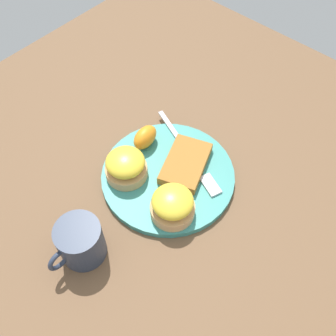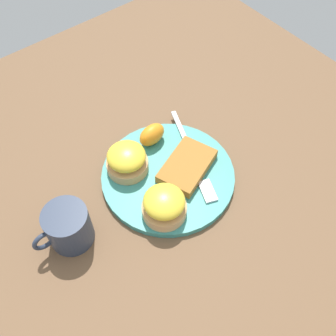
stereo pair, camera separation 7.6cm
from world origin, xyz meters
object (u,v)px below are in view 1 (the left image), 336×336
object	(u,v)px
orange_wedge	(145,137)
fork	(190,156)
sandwich_benedict_right	(173,205)
hashbrown_patty	(186,163)
cup	(80,242)
sandwich_benedict_left	(126,166)

from	to	relation	value
orange_wedge	fork	distance (m)	0.10
sandwich_benedict_right	hashbrown_patty	bearing A→B (deg)	-152.75
hashbrown_patty	cup	size ratio (longest dim) A/B	1.10
sandwich_benedict_left	orange_wedge	xyz separation A→B (m)	(-0.08, -0.02, -0.01)
cup	sandwich_benedict_right	bearing A→B (deg)	156.12
fork	sandwich_benedict_right	bearing A→B (deg)	25.33
hashbrown_patty	sandwich_benedict_left	bearing A→B (deg)	-39.28
sandwich_benedict_left	orange_wedge	bearing A→B (deg)	-162.72
sandwich_benedict_right	orange_wedge	size ratio (longest dim) A/B	1.37
hashbrown_patty	fork	xyz separation A→B (m)	(-0.02, -0.01, -0.01)
sandwich_benedict_left	cup	size ratio (longest dim) A/B	0.77
cup	fork	bearing A→B (deg)	177.41
fork	cup	bearing A→B (deg)	-2.59
sandwich_benedict_left	fork	distance (m)	0.14
cup	sandwich_benedict_left	bearing A→B (deg)	-161.58
sandwich_benedict_right	orange_wedge	bearing A→B (deg)	-119.55
hashbrown_patty	cup	xyz separation A→B (m)	(0.25, -0.02, 0.02)
orange_wedge	fork	size ratio (longest dim) A/B	0.26
hashbrown_patty	cup	world-z (taller)	cup
sandwich_benedict_right	orange_wedge	world-z (taller)	sandwich_benedict_right
sandwich_benedict_left	hashbrown_patty	distance (m)	0.12
orange_wedge	cup	world-z (taller)	cup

